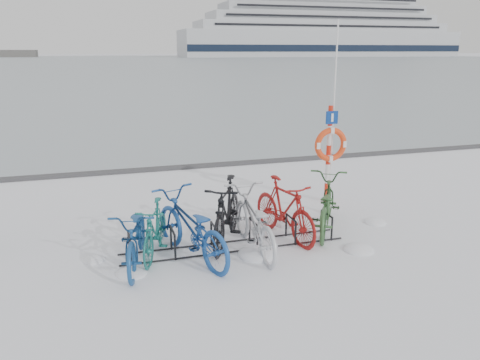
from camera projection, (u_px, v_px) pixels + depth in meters
name	position (u px, v px, depth m)	size (l,w,h in m)	color
ground	(234.00, 247.00, 8.30)	(900.00, 900.00, 0.00)	white
ice_sheet	(101.00, 61.00, 151.22)	(400.00, 298.00, 0.02)	#9BA6AF
quay_edge	(178.00, 167.00, 13.73)	(400.00, 0.25, 0.10)	#3F3F42
bike_rack	(234.00, 238.00, 8.25)	(4.00, 0.48, 0.46)	black
lifebuoy_station	(330.00, 145.00, 10.40)	(0.77, 0.22, 4.01)	red
cruise_ferry	(322.00, 30.00, 245.10)	(150.69, 28.39, 49.51)	silver
bike_0	(137.00, 233.00, 7.57)	(0.68, 1.96, 1.03)	navy
bike_1	(155.00, 228.00, 7.89)	(0.45, 1.60, 0.96)	#196C65
bike_2	(190.00, 225.00, 7.74)	(0.77, 2.20, 1.16)	#1B4A95
bike_3	(227.00, 211.00, 8.37)	(0.57, 2.01, 1.21)	black
bike_4	(254.00, 219.00, 8.08)	(0.73, 2.10, 1.10)	#B8BBC1
bike_5	(285.00, 207.00, 8.63)	(0.54, 1.91, 1.15)	maroon
bike_6	(326.00, 203.00, 8.99)	(0.72, 2.07, 1.09)	#325B2F
snow_drifts	(262.00, 247.00, 8.29)	(5.87, 1.99, 0.24)	white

